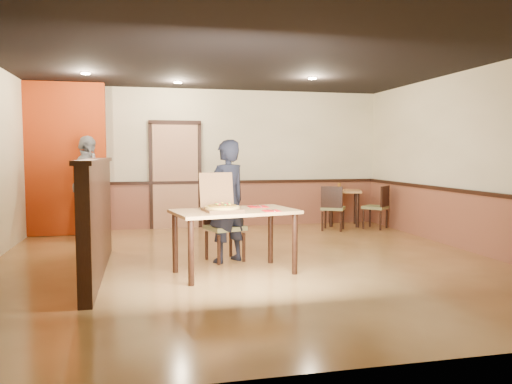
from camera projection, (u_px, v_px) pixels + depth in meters
floor at (250, 262)px, 6.91m from camera, size 7.00×7.00×0.00m
ceiling at (250, 57)px, 6.69m from camera, size 7.00×7.00×0.00m
wall_back at (215, 159)px, 10.20m from camera, size 7.00×0.00×7.00m
wall_right at (475, 161)px, 7.57m from camera, size 0.00×7.00×7.00m
wainscot_back at (215, 205)px, 10.25m from camera, size 7.00×0.04×0.90m
chair_rail_back at (215, 182)px, 10.19m from camera, size 7.00×0.06×0.06m
wainscot_right at (472, 223)px, 7.64m from camera, size 0.04×7.00×0.90m
chair_rail_right at (472, 192)px, 7.59m from camera, size 0.06×7.00×0.06m
back_door at (176, 176)px, 10.02m from camera, size 0.90×0.06×2.10m
booth_partition at (97, 216)px, 6.22m from camera, size 0.20×3.10×1.44m
red_accent_panel at (60, 159)px, 9.08m from camera, size 1.60×0.20×2.78m
spot_a at (86, 73)px, 7.94m from camera, size 0.14×0.14×0.02m
spot_b at (178, 82)px, 8.95m from camera, size 0.14×0.14×0.02m
spot_c at (312, 78)px, 8.46m from camera, size 0.14×0.14×0.02m
main_table at (234, 219)px, 6.24m from camera, size 1.64×1.14×0.80m
diner_chair at (223, 223)px, 7.06m from camera, size 0.59×0.59×0.95m
side_chair_left at (333, 206)px, 9.72m from camera, size 0.59×0.59×0.87m
side_chair_right at (378, 205)px, 9.95m from camera, size 0.60×0.60×0.87m
side_table at (344, 198)px, 10.41m from camera, size 0.88×0.88×0.74m
diner at (227, 201)px, 6.90m from camera, size 0.74×0.66×1.70m
passerby at (87, 187)px, 8.76m from camera, size 0.71×1.15×1.82m
pizza_box at (221, 206)px, 6.15m from camera, size 0.50×0.57×0.46m
pizza at (222, 207)px, 6.11m from camera, size 0.45×0.45×0.03m
napkin_near at (271, 211)px, 6.13m from camera, size 0.21×0.21×0.01m
napkin_far at (258, 206)px, 6.60m from camera, size 0.25×0.25×0.01m
condiment at (339, 187)px, 10.28m from camera, size 0.06×0.06×0.16m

